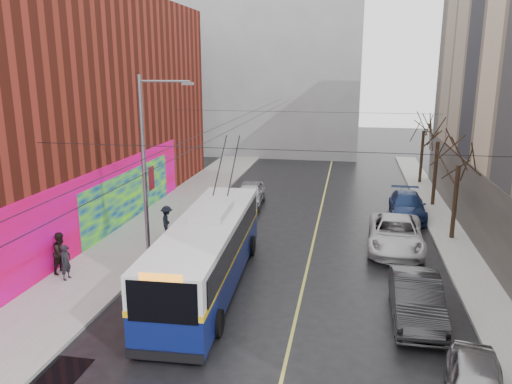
# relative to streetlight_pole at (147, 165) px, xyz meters

# --- Properties ---
(sidewalk_left) EXTENTS (4.00, 60.00, 0.15)m
(sidewalk_left) POSITION_rel_streetlight_pole_xyz_m (-1.86, 2.00, -4.77)
(sidewalk_left) COLOR gray
(sidewalk_left) RESTS_ON ground
(sidewalk_right) EXTENTS (2.00, 60.00, 0.15)m
(sidewalk_right) POSITION_rel_streetlight_pole_xyz_m (15.14, 2.00, -4.77)
(sidewalk_right) COLOR gray
(sidewalk_right) RESTS_ON ground
(lane_line) EXTENTS (0.12, 50.00, 0.01)m
(lane_line) POSITION_rel_streetlight_pole_xyz_m (7.64, 4.00, -4.84)
(lane_line) COLOR #BFB74C
(lane_line) RESTS_ON ground
(building_left) EXTENTS (12.11, 36.00, 14.00)m
(building_left) POSITION_rel_streetlight_pole_xyz_m (-9.85, 3.99, 2.14)
(building_left) COLOR maroon
(building_left) RESTS_ON ground
(building_far) EXTENTS (20.50, 12.10, 18.00)m
(building_far) POSITION_rel_streetlight_pole_xyz_m (0.14, 34.99, 4.17)
(building_far) COLOR gray
(building_far) RESTS_ON ground
(streetlight_pole) EXTENTS (2.65, 0.60, 9.00)m
(streetlight_pole) POSITION_rel_streetlight_pole_xyz_m (0.00, 0.00, 0.00)
(streetlight_pole) COLOR slate
(streetlight_pole) RESTS_ON ground
(catenary_wires) EXTENTS (18.00, 60.00, 0.22)m
(catenary_wires) POSITION_rel_streetlight_pole_xyz_m (3.60, 4.77, 1.40)
(catenary_wires) COLOR black
(tree_near) EXTENTS (3.20, 3.20, 6.40)m
(tree_near) POSITION_rel_streetlight_pole_xyz_m (15.14, 6.00, 0.13)
(tree_near) COLOR black
(tree_near) RESTS_ON ground
(tree_mid) EXTENTS (3.20, 3.20, 6.68)m
(tree_mid) POSITION_rel_streetlight_pole_xyz_m (15.14, 13.00, 0.41)
(tree_mid) COLOR black
(tree_mid) RESTS_ON ground
(tree_far) EXTENTS (3.20, 3.20, 6.57)m
(tree_far) POSITION_rel_streetlight_pole_xyz_m (15.14, 20.00, 0.30)
(tree_far) COLOR black
(tree_far) RESTS_ON ground
(puddle) EXTENTS (2.04, 2.62, 0.01)m
(puddle) POSITION_rel_streetlight_pole_xyz_m (0.46, -9.78, -4.84)
(puddle) COLOR black
(puddle) RESTS_ON ground
(pigeons_flying) EXTENTS (1.10, 2.65, 1.79)m
(pigeons_flying) POSITION_rel_streetlight_pole_xyz_m (3.94, 0.56, 2.07)
(pigeons_flying) COLOR slate
(trolleybus) EXTENTS (3.32, 12.41, 5.83)m
(trolleybus) POSITION_rel_streetlight_pole_xyz_m (3.56, -2.34, -3.23)
(trolleybus) COLOR #0B1552
(trolleybus) RESTS_ON ground
(parked_car_b) EXTENTS (1.78, 5.03, 1.65)m
(parked_car_b) POSITION_rel_streetlight_pole_xyz_m (12.10, -3.69, -4.02)
(parked_car_b) COLOR #242426
(parked_car_b) RESTS_ON ground
(parked_car_c) EXTENTS (3.05, 6.11, 1.66)m
(parked_car_c) POSITION_rel_streetlight_pole_xyz_m (11.94, 3.98, -4.02)
(parked_car_c) COLOR silver
(parked_car_c) RESTS_ON ground
(parked_car_d) EXTENTS (2.24, 5.29, 1.52)m
(parked_car_d) POSITION_rel_streetlight_pole_xyz_m (13.14, 10.09, -4.09)
(parked_car_d) COLOR navy
(parked_car_d) RESTS_ON ground
(following_car) EXTENTS (2.15, 4.78, 1.59)m
(following_car) POSITION_rel_streetlight_pole_xyz_m (2.68, 11.14, -4.05)
(following_car) COLOR #ACADB1
(following_car) RESTS_ON ground
(pedestrian_a) EXTENTS (0.47, 0.64, 1.61)m
(pedestrian_a) POSITION_rel_streetlight_pole_xyz_m (-2.73, -3.08, -3.89)
(pedestrian_a) COLOR black
(pedestrian_a) RESTS_ON sidewalk_left
(pedestrian_b) EXTENTS (0.87, 1.04, 1.92)m
(pedestrian_b) POSITION_rel_streetlight_pole_xyz_m (-3.33, -2.43, -3.74)
(pedestrian_b) COLOR black
(pedestrian_b) RESTS_ON sidewalk_left
(pedestrian_c) EXTENTS (0.95, 1.29, 1.78)m
(pedestrian_c) POSITION_rel_streetlight_pole_xyz_m (-0.36, 3.14, -3.81)
(pedestrian_c) COLOR black
(pedestrian_c) RESTS_ON sidewalk_left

